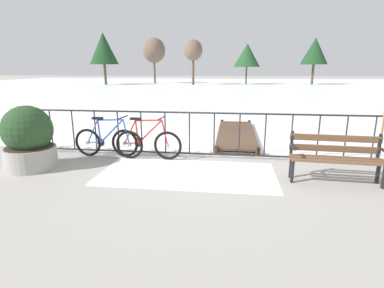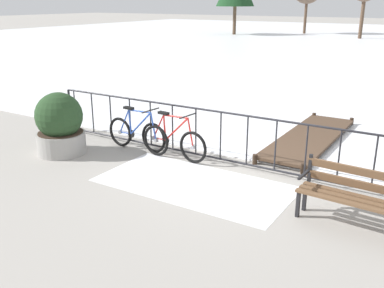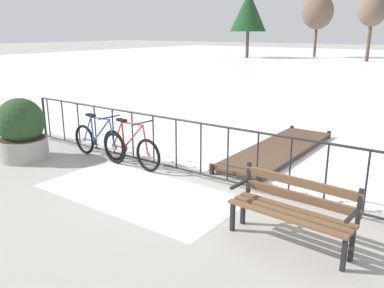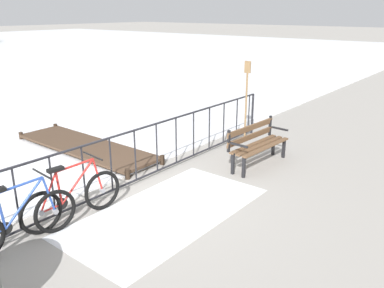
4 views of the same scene
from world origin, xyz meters
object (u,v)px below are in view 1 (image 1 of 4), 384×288
object	(u,v)px
park_bench	(336,154)
planter_with_shrub	(29,139)
bicycle_near_railing	(146,143)
bicycle_second	(108,142)

from	to	relation	value
park_bench	planter_with_shrub	xyz separation A→B (m)	(-6.03, -0.03, 0.11)
bicycle_near_railing	bicycle_second	bearing A→B (deg)	-177.75
bicycle_second	planter_with_shrub	xyz separation A→B (m)	(-1.29, -0.98, 0.26)
planter_with_shrub	park_bench	bearing A→B (deg)	0.33
bicycle_near_railing	park_bench	xyz separation A→B (m)	(3.85, -0.98, 0.14)
bicycle_second	park_bench	world-z (taller)	bicycle_second
park_bench	bicycle_second	bearing A→B (deg)	168.75
bicycle_near_railing	planter_with_shrub	size ratio (longest dim) A/B	1.30
planter_with_shrub	bicycle_second	bearing A→B (deg)	37.20
bicycle_near_railing	park_bench	size ratio (longest dim) A/B	1.05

